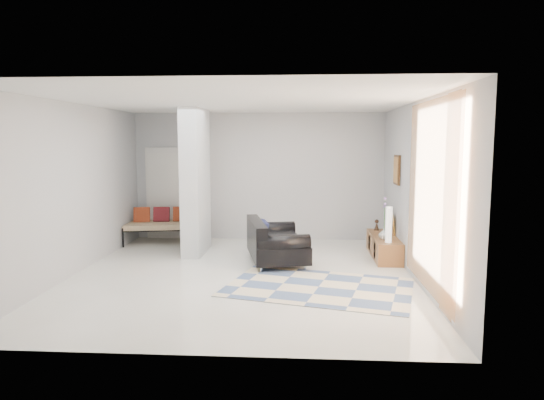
{
  "coord_description": "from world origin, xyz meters",
  "views": [
    {
      "loc": [
        0.97,
        -7.67,
        2.18
      ],
      "look_at": [
        0.45,
        0.6,
        1.17
      ],
      "focal_mm": 32.0,
      "sensor_mm": 36.0,
      "label": 1
    }
  ],
  "objects": [
    {
      "name": "bronze_figurine",
      "position": [
        2.47,
        2.03,
        0.51
      ],
      "size": [
        0.12,
        0.12,
        0.21
      ],
      "primitive_type": null,
      "rotation": [
        0.0,
        0.0,
        0.13
      ],
      "color": "#301F15",
      "rests_on": "media_console"
    },
    {
      "name": "area_rug",
      "position": [
        1.23,
        -0.59,
        0.01
      ],
      "size": [
        3.06,
        2.42,
        0.01
      ],
      "primitive_type": "cube",
      "rotation": [
        0.0,
        0.0,
        -0.25
      ],
      "color": "beige",
      "rests_on": "floor"
    },
    {
      "name": "wall_left",
      "position": [
        -2.75,
        0.0,
        1.4
      ],
      "size": [
        0.0,
        6.0,
        6.0
      ],
      "primitive_type": "plane",
      "rotation": [
        1.57,
        0.0,
        1.57
      ],
      "color": "#B0B2B5",
      "rests_on": "ground"
    },
    {
      "name": "wall_front",
      "position": [
        0.0,
        -3.0,
        1.4
      ],
      "size": [
        6.0,
        0.0,
        6.0
      ],
      "primitive_type": "plane",
      "rotation": [
        -1.57,
        0.0,
        0.0
      ],
      "color": "#B0B2B5",
      "rests_on": "ground"
    },
    {
      "name": "cylinder_lamp",
      "position": [
        2.5,
        0.87,
        0.72
      ],
      "size": [
        0.12,
        0.12,
        0.63
      ],
      "primitive_type": "cylinder",
      "color": "silver",
      "rests_on": "media_console"
    },
    {
      "name": "daybed",
      "position": [
        -1.93,
        2.47,
        0.41
      ],
      "size": [
        1.92,
        1.08,
        0.77
      ],
      "rotation": [
        0.0,
        0.0,
        0.18
      ],
      "color": "black",
      "rests_on": "floor"
    },
    {
      "name": "wall_back",
      "position": [
        0.0,
        3.0,
        1.4
      ],
      "size": [
        6.0,
        0.0,
        6.0
      ],
      "primitive_type": "plane",
      "rotation": [
        1.57,
        0.0,
        0.0
      ],
      "color": "#B0B2B5",
      "rests_on": "ground"
    },
    {
      "name": "curtain",
      "position": [
        2.67,
        -1.15,
        1.45
      ],
      "size": [
        0.0,
        2.55,
        2.55
      ],
      "primitive_type": "plane",
      "rotation": [
        1.57,
        0.0,
        1.57
      ],
      "color": "orange",
      "rests_on": "wall_right"
    },
    {
      "name": "vase",
      "position": [
        2.47,
        1.14,
        0.5
      ],
      "size": [
        0.2,
        0.2,
        0.2
      ],
      "primitive_type": "imported",
      "rotation": [
        0.0,
        0.0,
        -0.03
      ],
      "color": "silver",
      "rests_on": "media_console"
    },
    {
      "name": "hallway_door",
      "position": [
        -2.1,
        2.96,
        1.02
      ],
      "size": [
        0.85,
        0.06,
        2.04
      ],
      "primitive_type": "cube",
      "color": "silver",
      "rests_on": "floor"
    },
    {
      "name": "floor",
      "position": [
        0.0,
        0.0,
        0.0
      ],
      "size": [
        6.0,
        6.0,
        0.0
      ],
      "primitive_type": "plane",
      "color": "beige",
      "rests_on": "ground"
    },
    {
      "name": "media_console",
      "position": [
        2.52,
        1.43,
        0.21
      ],
      "size": [
        0.45,
        1.59,
        0.8
      ],
      "color": "brown",
      "rests_on": "floor"
    },
    {
      "name": "partition_column",
      "position": [
        -1.1,
        1.6,
        1.4
      ],
      "size": [
        0.35,
        1.2,
        2.8
      ],
      "primitive_type": "cube",
      "color": "silver",
      "rests_on": "floor"
    },
    {
      "name": "ceiling",
      "position": [
        0.0,
        0.0,
        2.8
      ],
      "size": [
        6.0,
        6.0,
        0.0
      ],
      "primitive_type": "plane",
      "rotation": [
        3.14,
        0.0,
        0.0
      ],
      "color": "white",
      "rests_on": "wall_back"
    },
    {
      "name": "loveseat",
      "position": [
        0.46,
        0.94,
        0.35
      ],
      "size": [
        1.26,
        1.77,
        0.76
      ],
      "rotation": [
        0.0,
        0.0,
        0.21
      ],
      "color": "silver",
      "rests_on": "floor"
    },
    {
      "name": "wall_art",
      "position": [
        2.72,
        1.43,
        1.65
      ],
      "size": [
        0.04,
        0.45,
        0.55
      ],
      "primitive_type": "cube",
      "color": "#3D2410",
      "rests_on": "wall_right"
    },
    {
      "name": "wall_right",
      "position": [
        2.75,
        0.0,
        1.4
      ],
      "size": [
        0.0,
        6.0,
        6.0
      ],
      "primitive_type": "plane",
      "rotation": [
        1.57,
        0.0,
        -1.57
      ],
      "color": "#B0B2B5",
      "rests_on": "ground"
    }
  ]
}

